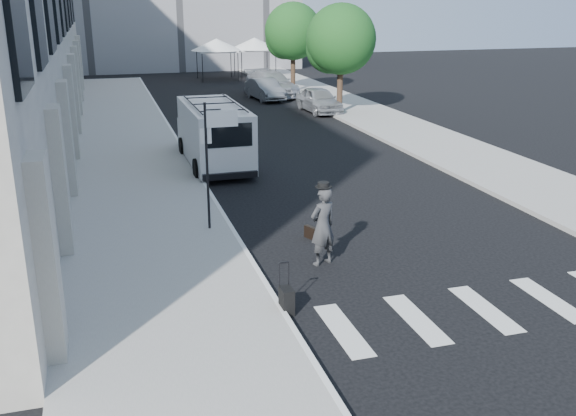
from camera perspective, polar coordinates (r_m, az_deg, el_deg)
ground at (r=15.80m, az=4.40°, el=-5.19°), size 120.00×120.00×0.00m
sidewalk_left at (r=30.19m, az=-14.21°, el=5.82°), size 4.50×48.00×0.15m
sidewalk_right at (r=36.94m, az=6.63°, el=8.44°), size 4.00×56.00×0.15m
sign_pole at (r=17.35m, az=-6.53°, el=6.09°), size 1.03×0.07×3.50m
tree_near at (r=36.08m, az=4.49°, el=14.51°), size 3.80×3.83×6.03m
tree_far at (r=44.60m, az=0.27°, el=15.26°), size 3.80×3.83×6.03m
tent_left at (r=52.47m, az=-6.37°, el=14.21°), size 4.00×4.00×3.20m
tent_right at (r=53.61m, az=-3.00°, el=14.38°), size 4.00×4.00×3.20m
businessman at (r=15.55m, az=3.11°, el=-1.63°), size 0.84×0.70×1.98m
briefcase at (r=17.47m, az=2.05°, el=-2.20°), size 0.28×0.45×0.34m
suitcase at (r=13.41m, az=-0.13°, el=-8.22°), size 0.25×0.40×1.09m
cargo_van at (r=25.26m, az=-6.64°, el=6.57°), size 2.28×6.31×2.36m
parked_car_a at (r=37.15m, az=2.78°, el=9.58°), size 1.85×4.21×1.41m
parked_car_b at (r=41.75m, az=-2.05°, el=10.49°), size 1.82×4.19×1.34m
parked_car_c at (r=43.50m, az=-1.48°, el=10.98°), size 2.97×5.77×1.60m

